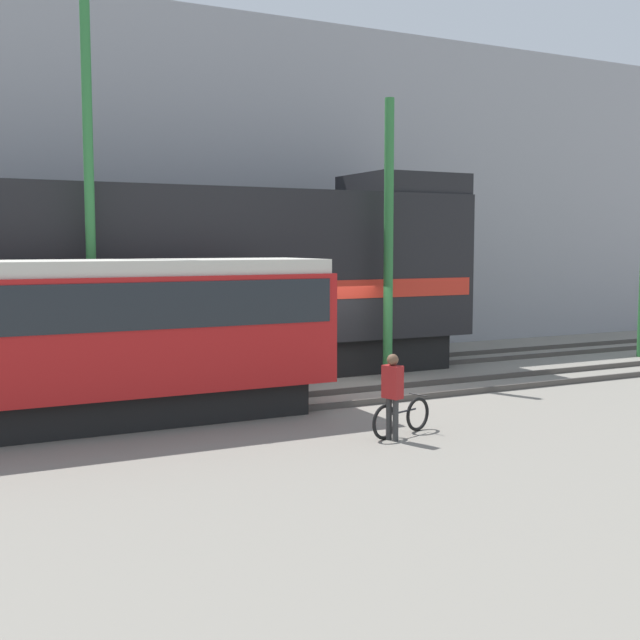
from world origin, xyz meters
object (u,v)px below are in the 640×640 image
person (392,388)px  utility_pole_center (388,241)px  freight_locomotive (194,281)px  bicycle (402,418)px  streetcar (105,331)px  utility_pole_left (90,198)px

person → utility_pole_center: size_ratio=0.22×
freight_locomotive → bicycle: 8.08m
streetcar → utility_pole_center: 8.35m
streetcar → utility_pole_center: bearing=14.6°
utility_pole_left → utility_pole_center: bearing=-0.0°
person → utility_pole_left: size_ratio=0.17×
utility_pole_left → utility_pole_center: size_ratio=1.25×
streetcar → utility_pole_center: (7.89, 2.05, 1.82)m
utility_pole_left → bicycle: bearing=-50.0°
bicycle → person: size_ratio=0.98×
person → utility_pole_center: bearing=59.1°
bicycle → utility_pole_center: utility_pole_center is taller
bicycle → utility_pole_left: (-4.63, 5.52, 4.29)m
person → utility_pole_left: utility_pole_left is taller
streetcar → freight_locomotive: bearing=52.0°
bicycle → utility_pole_left: size_ratio=0.17×
person → freight_locomotive: bearing=98.9°
freight_locomotive → utility_pole_center: bearing=-23.6°
freight_locomotive → utility_pole_left: size_ratio=1.74×
bicycle → utility_pole_left: utility_pole_left is taller
streetcar → utility_pole_center: utility_pole_center is taller
freight_locomotive → streetcar: size_ratio=1.75×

